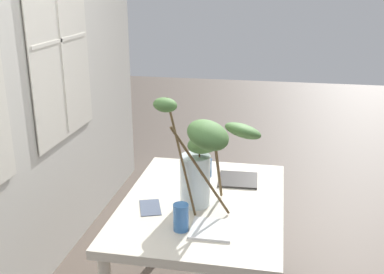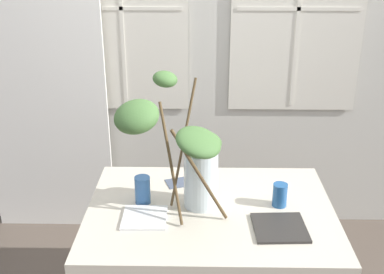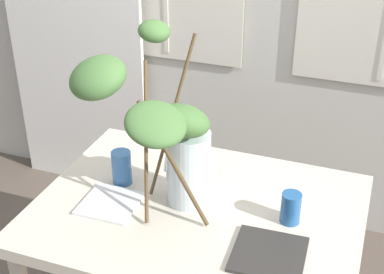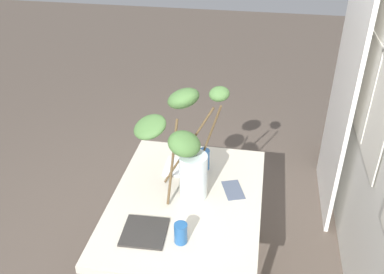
{
  "view_description": "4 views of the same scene",
  "coord_description": "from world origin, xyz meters",
  "px_view_note": "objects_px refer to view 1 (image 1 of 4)",
  "views": [
    {
      "loc": [
        -2.34,
        -0.38,
        1.94
      ],
      "look_at": [
        -0.12,
        0.04,
        1.17
      ],
      "focal_mm": 42.83,
      "sensor_mm": 36.0,
      "label": 1
    },
    {
      "loc": [
        -0.05,
        -2.08,
        2.02
      ],
      "look_at": [
        -0.09,
        0.09,
        1.09
      ],
      "focal_mm": 45.57,
      "sensor_mm": 36.0,
      "label": 2
    },
    {
      "loc": [
        0.57,
        -1.61,
        2.0
      ],
      "look_at": [
        -0.05,
        0.08,
        1.0
      ],
      "focal_mm": 51.85,
      "sensor_mm": 36.0,
      "label": 3
    },
    {
      "loc": [
        1.97,
        0.39,
        2.43
      ],
      "look_at": [
        -0.09,
        0.02,
        1.14
      ],
      "focal_mm": 39.98,
      "sensor_mm": 36.0,
      "label": 4
    }
  ],
  "objects_px": {
    "dining_table": "(203,214)",
    "plate_square_right": "(238,180)",
    "vase_with_branches": "(204,158)",
    "plate_square_left": "(212,229)",
    "drinking_glass_blue_right": "(206,168)",
    "drinking_glass_blue_left": "(181,217)"
  },
  "relations": [
    {
      "from": "plate_square_left",
      "to": "vase_with_branches",
      "type": "bearing_deg",
      "value": 20.89
    },
    {
      "from": "dining_table",
      "to": "plate_square_left",
      "type": "height_order",
      "value": "plate_square_left"
    },
    {
      "from": "vase_with_branches",
      "to": "plate_square_left",
      "type": "relative_size",
      "value": 3.15
    },
    {
      "from": "drinking_glass_blue_left",
      "to": "drinking_glass_blue_right",
      "type": "relative_size",
      "value": 1.2
    },
    {
      "from": "dining_table",
      "to": "vase_with_branches",
      "type": "bearing_deg",
      "value": -169.75
    },
    {
      "from": "vase_with_branches",
      "to": "drinking_glass_blue_left",
      "type": "height_order",
      "value": "vase_with_branches"
    },
    {
      "from": "dining_table",
      "to": "plate_square_right",
      "type": "distance_m",
      "value": 0.37
    },
    {
      "from": "drinking_glass_blue_left",
      "to": "drinking_glass_blue_right",
      "type": "xyz_separation_m",
      "value": [
        0.69,
        -0.02,
        -0.01
      ]
    },
    {
      "from": "dining_table",
      "to": "plate_square_right",
      "type": "relative_size",
      "value": 5.06
    },
    {
      "from": "drinking_glass_blue_right",
      "to": "plate_square_left",
      "type": "height_order",
      "value": "drinking_glass_blue_right"
    },
    {
      "from": "drinking_glass_blue_right",
      "to": "plate_square_left",
      "type": "distance_m",
      "value": 0.68
    },
    {
      "from": "drinking_glass_blue_left",
      "to": "plate_square_left",
      "type": "relative_size",
      "value": 0.67
    },
    {
      "from": "drinking_glass_blue_right",
      "to": "plate_square_left",
      "type": "relative_size",
      "value": 0.56
    },
    {
      "from": "plate_square_right",
      "to": "drinking_glass_blue_right",
      "type": "bearing_deg",
      "value": 82.5
    },
    {
      "from": "dining_table",
      "to": "vase_with_branches",
      "type": "distance_m",
      "value": 0.42
    },
    {
      "from": "dining_table",
      "to": "plate_square_left",
      "type": "bearing_deg",
      "value": -162.92
    },
    {
      "from": "vase_with_branches",
      "to": "plate_square_right",
      "type": "bearing_deg",
      "value": -19.16
    },
    {
      "from": "drinking_glass_blue_left",
      "to": "plate_square_left",
      "type": "xyz_separation_m",
      "value": [
        0.02,
        -0.15,
        -0.07
      ]
    },
    {
      "from": "dining_table",
      "to": "plate_square_left",
      "type": "xyz_separation_m",
      "value": [
        -0.32,
        -0.1,
        0.09
      ]
    },
    {
      "from": "drinking_glass_blue_right",
      "to": "plate_square_right",
      "type": "distance_m",
      "value": 0.22
    },
    {
      "from": "vase_with_branches",
      "to": "drinking_glass_blue_right",
      "type": "xyz_separation_m",
      "value": [
        0.46,
        0.06,
        -0.25
      ]
    },
    {
      "from": "drinking_glass_blue_left",
      "to": "plate_square_left",
      "type": "height_order",
      "value": "drinking_glass_blue_left"
    }
  ]
}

